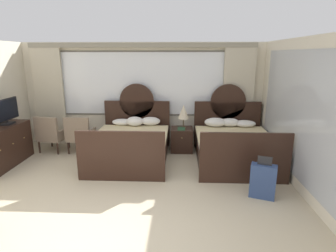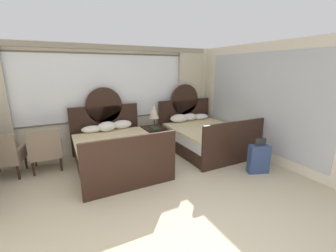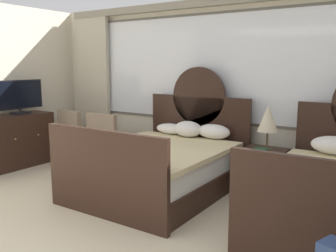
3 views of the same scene
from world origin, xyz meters
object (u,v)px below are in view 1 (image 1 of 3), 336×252
Objects in this scene: bed_near_window at (131,145)px; armchair_by_window_left at (80,134)px; tv_flatscreen at (6,112)px; bed_near_mirror at (233,146)px; armchair_by_window_centre at (51,134)px; book_on_nightstand at (181,129)px; suitcase_on_floor at (263,181)px; nightstand_between_beds at (182,139)px; table_lamp_on_nightstand at (184,112)px; dresser_minibar at (2,147)px.

armchair_by_window_left is at bearing 161.50° from bed_near_window.
bed_near_window reaches higher than tv_flatscreen.
bed_near_mirror reaches higher than armchair_by_window_centre.
suitcase_on_floor reaches higher than book_on_nightstand.
armchair_by_window_centre is at bearing -176.30° from nightstand_between_beds.
armchair_by_window_centre is 1.24× the size of suitcase_on_floor.
table_lamp_on_nightstand is at bearing 3.68° from armchair_by_window_centre.
table_lamp_on_nightstand is at bearing 29.01° from bed_near_window.
dresser_minibar is (-5.10, -0.53, 0.07)m from bed_near_mirror.
tv_flatscreen is (-5.07, -0.24, 0.80)m from bed_near_mirror.
bed_near_window is at bearing -150.99° from table_lamp_on_nightstand.
armchair_by_window_left is (-2.55, -0.21, 0.18)m from nightstand_between_beds.
bed_near_window is at bearing -18.50° from armchair_by_window_left.
dresser_minibar is at bearing -123.37° from armchair_by_window_centre.
suitcase_on_floor is (2.55, -1.66, -0.06)m from bed_near_window.
book_on_nightstand is 0.28× the size of armchair_by_window_left.
dresser_minibar is (-3.92, -1.19, 0.14)m from nightstand_between_beds.
armchair_by_window_centre reaches higher than book_on_nightstand.
bed_near_window is 8.43× the size of book_on_nightstand.
bed_near_window is at bearing -150.30° from nightstand_between_beds.
suitcase_on_floor is at bearing -59.43° from nightstand_between_beds.
tv_flatscreen is at bearing 164.88° from suitcase_on_floor.
table_lamp_on_nightstand is 2.64m from armchair_by_window_left.
bed_near_mirror is 5.14m from tv_flatscreen.
bed_near_window reaches higher than book_on_nightstand.
table_lamp_on_nightstand is 0.80× the size of suitcase_on_floor.
book_on_nightstand is 0.28× the size of armchair_by_window_centre.
bed_near_mirror reaches higher than armchair_by_window_left.
nightstand_between_beds is at bearing 120.57° from suitcase_on_floor.
bed_near_mirror is at bearing -29.51° from nightstand_between_beds.
bed_near_mirror reaches higher than table_lamp_on_nightstand.
table_lamp_on_nightstand is at bearing 65.04° from book_on_nightstand.
book_on_nightstand is (-1.19, 0.56, 0.24)m from bed_near_mirror.
tv_flatscreen is (-3.88, -0.79, 0.56)m from book_on_nightstand.
armchair_by_window_left is at bearing -175.26° from table_lamp_on_nightstand.
nightstand_between_beds is at bearing 16.92° from dresser_minibar.
bed_near_mirror is 2.92× the size of suitcase_on_floor.
nightstand_between_beds is at bearing 3.70° from armchair_by_window_centre.
table_lamp_on_nightstand is 0.38× the size of dresser_minibar.
bed_near_window is 2.92× the size of suitcase_on_floor.
tv_flatscreen is at bearing -152.93° from armchair_by_window_left.
bed_near_window reaches higher than armchair_by_window_centre.
suitcase_on_floor is (5.27, -1.42, -0.87)m from tv_flatscreen.
armchair_by_window_left is 0.73m from armchair_by_window_centre.
book_on_nightstand is at bearing 154.99° from bed_near_mirror.
nightstand_between_beds is at bearing 150.49° from bed_near_mirror.
book_on_nightstand is at bearing -114.96° from table_lamp_on_nightstand.
bed_near_window is at bearing 147.02° from suitcase_on_floor.
suitcase_on_floor is at bearing -15.12° from tv_flatscreen.
table_lamp_on_nightstand is at bearing 16.79° from dresser_minibar.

